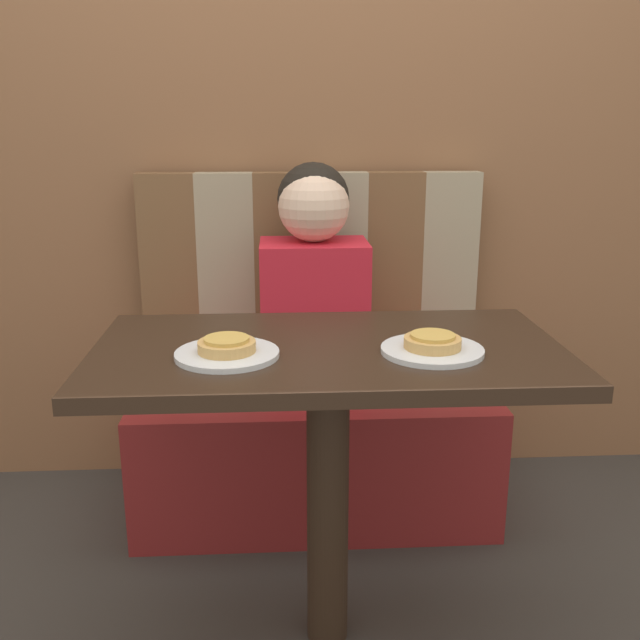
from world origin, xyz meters
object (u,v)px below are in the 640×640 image
Objects in this scene: pizza_left at (227,345)px; pizza_right at (433,341)px; person at (314,276)px; plate_right at (432,350)px; plate_left at (227,354)px.

pizza_left is 1.00× the size of pizza_right.
person reaches higher than plate_right.
pizza_right reaches higher than plate_right.
pizza_left is 0.44m from pizza_right.
pizza_left is (-0.22, -0.70, 0.01)m from person.
person is at bearing 107.53° from pizza_right.
pizza_left is at bearing -90.00° from plate_left.
plate_right is at bearing 90.00° from pizza_right.
plate_left and plate_right have the same top height.
pizza_left is at bearing -107.53° from person.
plate_right is (0.44, 0.00, 0.00)m from plate_left.
person reaches higher than pizza_right.
pizza_right is at bearing 0.00° from pizza_left.
person is at bearing 107.53° from plate_right.
person is 0.73m from pizza_right.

